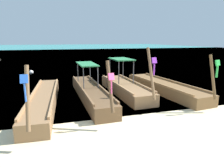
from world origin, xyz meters
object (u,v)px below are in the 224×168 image
longtail_boat_blue_ribbon (44,100)px  longtail_boat_pink_ribbon (91,92)px  longtail_boat_green_ribbon (164,87)px  longtail_boat_violet_ribbon (125,88)px  mooring_buoy_far (31,72)px

longtail_boat_blue_ribbon → longtail_boat_pink_ribbon: size_ratio=1.04×
longtail_boat_blue_ribbon → longtail_boat_green_ribbon: (6.70, 0.62, -0.00)m
longtail_boat_green_ribbon → longtail_boat_pink_ribbon: bearing=-179.2°
longtail_boat_blue_ribbon → longtail_boat_green_ribbon: 6.73m
longtail_boat_violet_ribbon → mooring_buoy_far: longtail_boat_violet_ribbon is taller
longtail_boat_blue_ribbon → longtail_boat_violet_ribbon: bearing=12.5°
longtail_boat_pink_ribbon → longtail_boat_violet_ribbon: bearing=11.1°
longtail_boat_green_ribbon → mooring_buoy_far: size_ratio=17.91×
longtail_boat_green_ribbon → longtail_boat_blue_ribbon: bearing=-174.7°
longtail_boat_pink_ribbon → mooring_buoy_far: longtail_boat_pink_ribbon is taller
longtail_boat_green_ribbon → mooring_buoy_far: longtail_boat_green_ribbon is taller
longtail_boat_blue_ribbon → longtail_boat_violet_ribbon: (4.38, 0.97, 0.07)m
longtail_boat_pink_ribbon → mooring_buoy_far: 9.67m
longtail_boat_pink_ribbon → mooring_buoy_far: (-3.78, 8.90, -0.17)m
longtail_boat_pink_ribbon → longtail_boat_green_ribbon: size_ratio=1.06×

